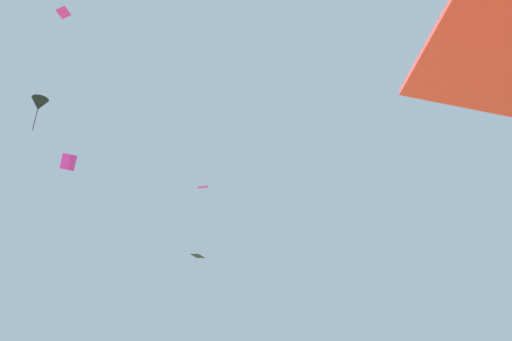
# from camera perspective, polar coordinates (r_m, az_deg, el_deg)

# --- Properties ---
(distant_kite_black_low_right) EXTENTS (0.92, 0.92, 0.22)m
(distant_kite_black_low_right) POSITION_cam_1_polar(r_m,az_deg,el_deg) (29.81, -7.37, -10.59)
(distant_kite_black_low_right) COLOR black
(distant_kite_magenta_high_left) EXTENTS (0.81, 1.09, 1.15)m
(distant_kite_magenta_high_left) POSITION_cam_1_polar(r_m,az_deg,el_deg) (28.81, -22.62, 0.98)
(distant_kite_magenta_high_left) COLOR #DB2393
(distant_kite_magenta_mid_left) EXTENTS (1.07, 1.07, 0.30)m
(distant_kite_magenta_mid_left) POSITION_cam_1_polar(r_m,az_deg,el_deg) (33.88, -6.74, -2.02)
(distant_kite_magenta_mid_left) COLOR #DB2393
(distant_kite_magenta_overhead_distant) EXTENTS (0.58, 0.56, 0.27)m
(distant_kite_magenta_overhead_distant) POSITION_cam_1_polar(r_m,az_deg,el_deg) (26.80, -23.15, 17.89)
(distant_kite_magenta_overhead_distant) COLOR #DB2393
(distant_kite_black_far_center) EXTENTS (1.40, 1.43, 2.27)m
(distant_kite_black_far_center) POSITION_cam_1_polar(r_m,az_deg,el_deg) (31.09, -25.74, 7.55)
(distant_kite_black_far_center) COLOR black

